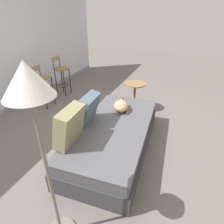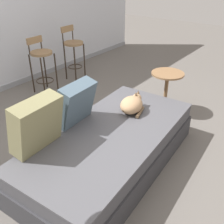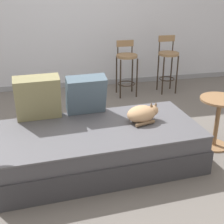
# 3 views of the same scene
# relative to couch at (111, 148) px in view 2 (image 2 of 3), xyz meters

# --- Properties ---
(ground_plane) EXTENTS (16.00, 16.00, 0.00)m
(ground_plane) POSITION_rel_couch_xyz_m (0.00, 0.40, -0.22)
(ground_plane) COLOR #66605B
(ground_plane) RESTS_ON ground
(couch) EXTENTS (2.11, 1.12, 0.43)m
(couch) POSITION_rel_couch_xyz_m (0.00, 0.00, 0.00)
(couch) COLOR #353539
(couch) RESTS_ON ground
(throw_pillow_corner) EXTENTS (0.48, 0.28, 0.49)m
(throw_pillow_corner) POSITION_rel_couch_xyz_m (-0.59, 0.36, 0.46)
(throw_pillow_corner) COLOR #847F56
(throw_pillow_corner) RESTS_ON couch
(throw_pillow_middle) EXTENTS (0.44, 0.29, 0.45)m
(throw_pillow_middle) POSITION_rel_couch_xyz_m (-0.08, 0.39, 0.44)
(throw_pillow_middle) COLOR #4C6070
(throw_pillow_middle) RESTS_ON couch
(cat) EXTENTS (0.38, 0.32, 0.20)m
(cat) POSITION_rel_couch_xyz_m (0.47, 0.06, 0.30)
(cat) COLOR tan
(cat) RESTS_ON couch
(bar_stool_near_window) EXTENTS (0.34, 0.34, 0.89)m
(bar_stool_near_window) POSITION_rel_couch_xyz_m (0.82, 2.00, 0.32)
(bar_stool_near_window) COLOR #2D2319
(bar_stool_near_window) RESTS_ON ground
(bar_stool_by_doorway) EXTENTS (0.34, 0.34, 0.94)m
(bar_stool_by_doorway) POSITION_rel_couch_xyz_m (1.53, 2.01, 0.35)
(bar_stool_by_doorway) COLOR #2D2319
(bar_stool_by_doorway) RESTS_ON ground
(side_table) EXTENTS (0.44, 0.44, 0.60)m
(side_table) POSITION_rel_couch_xyz_m (1.37, 0.09, 0.17)
(side_table) COLOR olive
(side_table) RESTS_ON ground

